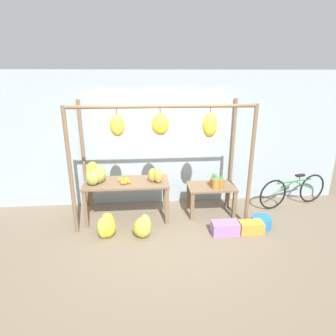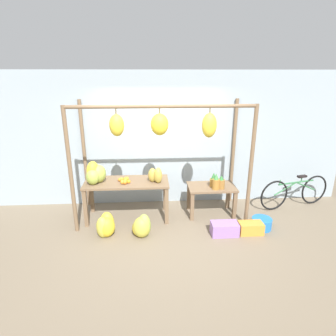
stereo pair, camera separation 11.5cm
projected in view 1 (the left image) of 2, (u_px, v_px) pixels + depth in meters
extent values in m
plane|color=#756651|center=(164.00, 235.00, 4.99)|extent=(20.00, 20.00, 0.00)
cube|color=#99A8B2|center=(159.00, 140.00, 5.90)|extent=(8.00, 0.08, 2.80)
cylinder|color=brown|center=(71.00, 173.00, 4.74)|extent=(0.07, 0.07, 2.25)
cylinder|color=brown|center=(251.00, 168.00, 5.00)|extent=(0.07, 0.07, 2.25)
cylinder|color=brown|center=(83.00, 155.00, 5.77)|extent=(0.07, 0.07, 2.25)
cylinder|color=brown|center=(232.00, 152.00, 6.03)|extent=(0.07, 0.07, 2.25)
cylinder|color=brown|center=(163.00, 106.00, 4.52)|extent=(3.14, 0.06, 0.06)
cylinder|color=brown|center=(116.00, 111.00, 4.48)|extent=(0.02, 0.02, 0.09)
ellipsoid|color=gold|center=(117.00, 125.00, 4.56)|extent=(0.24, 0.22, 0.36)
cylinder|color=brown|center=(160.00, 111.00, 4.54)|extent=(0.02, 0.02, 0.08)
ellipsoid|color=yellow|center=(160.00, 124.00, 4.61)|extent=(0.29, 0.26, 0.36)
cylinder|color=brown|center=(210.00, 110.00, 4.61)|extent=(0.02, 0.02, 0.08)
ellipsoid|color=gold|center=(210.00, 125.00, 4.69)|extent=(0.25, 0.22, 0.41)
cube|color=brown|center=(127.00, 183.00, 5.35)|extent=(1.60, 0.69, 0.04)
cube|color=brown|center=(85.00, 209.00, 5.14)|extent=(0.07, 0.07, 0.73)
cube|color=brown|center=(167.00, 206.00, 5.26)|extent=(0.07, 0.07, 0.73)
cube|color=brown|center=(91.00, 196.00, 5.69)|extent=(0.07, 0.07, 0.73)
cube|color=brown|center=(165.00, 193.00, 5.82)|extent=(0.07, 0.07, 0.73)
cube|color=brown|center=(211.00, 187.00, 5.59)|extent=(0.94, 0.58, 0.04)
cube|color=brown|center=(192.00, 206.00, 5.43)|extent=(0.07, 0.07, 0.57)
cube|color=brown|center=(234.00, 205.00, 5.50)|extent=(0.07, 0.07, 0.57)
cube|color=brown|center=(188.00, 196.00, 5.88)|extent=(0.07, 0.07, 0.57)
cube|color=brown|center=(227.00, 195.00, 5.95)|extent=(0.07, 0.07, 0.57)
ellipsoid|color=#9EB247|center=(98.00, 174.00, 5.23)|extent=(0.37, 0.38, 0.34)
ellipsoid|color=gold|center=(94.00, 175.00, 5.23)|extent=(0.31, 0.30, 0.32)
ellipsoid|color=yellow|center=(93.00, 173.00, 5.20)|extent=(0.34, 0.34, 0.42)
ellipsoid|color=#9EB247|center=(92.00, 178.00, 5.13)|extent=(0.28, 0.26, 0.29)
sphere|color=orange|center=(126.00, 179.00, 5.38)|extent=(0.07, 0.07, 0.07)
sphere|color=orange|center=(122.00, 180.00, 5.32)|extent=(0.08, 0.08, 0.08)
sphere|color=orange|center=(129.00, 182.00, 5.23)|extent=(0.07, 0.07, 0.07)
sphere|color=orange|center=(127.00, 179.00, 5.35)|extent=(0.09, 0.09, 0.09)
sphere|color=orange|center=(125.00, 182.00, 5.18)|extent=(0.09, 0.09, 0.09)
sphere|color=orange|center=(123.00, 182.00, 5.19)|extent=(0.08, 0.08, 0.08)
sphere|color=orange|center=(120.00, 180.00, 5.32)|extent=(0.07, 0.07, 0.07)
sphere|color=orange|center=(126.00, 180.00, 5.29)|extent=(0.09, 0.09, 0.09)
cylinder|color=#A3702D|center=(216.00, 184.00, 5.41)|extent=(0.14, 0.14, 0.20)
cone|color=#428442|center=(216.00, 176.00, 5.36)|extent=(0.10, 0.10, 0.12)
cylinder|color=olive|center=(221.00, 184.00, 5.45)|extent=(0.14, 0.14, 0.18)
cone|color=#337538|center=(221.00, 177.00, 5.41)|extent=(0.10, 0.10, 0.09)
cylinder|color=#A3702D|center=(213.00, 182.00, 5.54)|extent=(0.15, 0.15, 0.16)
cone|color=#337538|center=(213.00, 175.00, 5.49)|extent=(0.10, 0.10, 0.13)
ellipsoid|color=#9EB247|center=(109.00, 227.00, 4.92)|extent=(0.22, 0.20, 0.32)
ellipsoid|color=gold|center=(108.00, 224.00, 4.95)|extent=(0.28, 0.26, 0.42)
ellipsoid|color=#9EB247|center=(104.00, 226.00, 4.96)|extent=(0.25, 0.28, 0.31)
ellipsoid|color=gold|center=(103.00, 228.00, 4.83)|extent=(0.26, 0.24, 0.39)
ellipsoid|color=yellow|center=(108.00, 228.00, 4.87)|extent=(0.39, 0.38, 0.36)
ellipsoid|color=#9EB247|center=(145.00, 226.00, 4.87)|extent=(0.29, 0.27, 0.43)
ellipsoid|color=yellow|center=(141.00, 228.00, 4.92)|extent=(0.40, 0.40, 0.31)
ellipsoid|color=gold|center=(143.00, 227.00, 4.86)|extent=(0.31, 0.29, 0.38)
cube|color=#9970B7|center=(225.00, 228.00, 4.99)|extent=(0.47, 0.27, 0.23)
cylinder|color=blue|center=(261.00, 222.00, 5.21)|extent=(0.36, 0.36, 0.20)
torus|color=black|center=(312.00, 188.00, 6.18)|extent=(0.64, 0.19, 0.65)
torus|color=black|center=(273.00, 194.00, 5.86)|extent=(0.64, 0.19, 0.65)
cylinder|color=#337042|center=(294.00, 181.00, 5.94)|extent=(0.86, 0.24, 0.03)
cylinder|color=#337042|center=(303.00, 185.00, 6.06)|extent=(0.52, 0.15, 0.26)
cylinder|color=#337042|center=(284.00, 188.00, 5.90)|extent=(0.52, 0.15, 0.26)
cylinder|color=#337042|center=(300.00, 178.00, 5.97)|extent=(0.02, 0.02, 0.10)
cube|color=black|center=(300.00, 175.00, 5.95)|extent=(0.21, 0.13, 0.04)
cylinder|color=#337042|center=(279.00, 181.00, 5.80)|extent=(0.02, 0.02, 0.10)
ellipsoid|color=#93A33D|center=(158.00, 175.00, 5.30)|extent=(0.17, 0.16, 0.28)
ellipsoid|color=#B2993D|center=(153.00, 175.00, 5.29)|extent=(0.18, 0.15, 0.27)
ellipsoid|color=#B2993D|center=(158.00, 176.00, 5.23)|extent=(0.19, 0.17, 0.29)
ellipsoid|color=#93A33D|center=(157.00, 175.00, 5.31)|extent=(0.16, 0.15, 0.25)
cube|color=orange|center=(251.00, 227.00, 5.05)|extent=(0.43, 0.24, 0.20)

